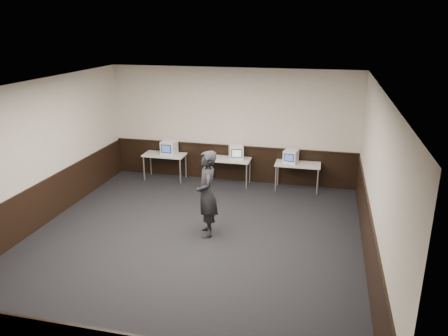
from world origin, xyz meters
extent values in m
plane|color=black|center=(0.00, 0.00, 0.00)|extent=(8.00, 8.00, 0.00)
plane|color=white|center=(0.00, 0.00, 3.20)|extent=(8.00, 8.00, 0.00)
plane|color=beige|center=(0.00, 4.00, 1.60)|extent=(7.00, 0.00, 7.00)
plane|color=beige|center=(0.00, -4.00, 1.60)|extent=(7.00, 0.00, 7.00)
plane|color=beige|center=(-3.50, 0.00, 1.60)|extent=(0.00, 8.00, 8.00)
plane|color=beige|center=(3.50, 0.00, 1.60)|extent=(0.00, 8.00, 8.00)
cube|color=black|center=(0.00, 3.98, 0.50)|extent=(6.98, 0.04, 1.00)
cube|color=black|center=(-3.48, 0.00, 0.50)|extent=(0.04, 7.98, 1.00)
cube|color=black|center=(3.48, 0.00, 0.50)|extent=(0.04, 7.98, 1.00)
cube|color=black|center=(0.00, 3.96, 1.02)|extent=(6.98, 0.06, 0.04)
cube|color=silver|center=(-1.90, 3.60, 0.73)|extent=(1.20, 0.60, 0.04)
cylinder|color=#999999|center=(-2.45, 3.35, 0.35)|extent=(0.04, 0.04, 0.71)
cylinder|color=#999999|center=(-1.35, 3.35, 0.35)|extent=(0.04, 0.04, 0.71)
cylinder|color=#999999|center=(-2.45, 3.85, 0.35)|extent=(0.04, 0.04, 0.71)
cylinder|color=#999999|center=(-1.35, 3.85, 0.35)|extent=(0.04, 0.04, 0.71)
cube|color=silver|center=(0.00, 3.60, 0.73)|extent=(1.20, 0.60, 0.04)
cylinder|color=#999999|center=(-0.55, 3.35, 0.35)|extent=(0.04, 0.04, 0.71)
cylinder|color=#999999|center=(0.55, 3.35, 0.35)|extent=(0.04, 0.04, 0.71)
cylinder|color=#999999|center=(-0.55, 3.85, 0.35)|extent=(0.04, 0.04, 0.71)
cylinder|color=#999999|center=(0.55, 3.85, 0.35)|extent=(0.04, 0.04, 0.71)
cube|color=silver|center=(1.90, 3.60, 0.73)|extent=(1.20, 0.60, 0.04)
cylinder|color=#999999|center=(1.35, 3.35, 0.35)|extent=(0.04, 0.04, 0.71)
cylinder|color=#999999|center=(2.45, 3.35, 0.35)|extent=(0.04, 0.04, 0.71)
cylinder|color=#999999|center=(1.35, 3.85, 0.35)|extent=(0.04, 0.04, 0.71)
cylinder|color=#999999|center=(2.45, 3.85, 0.35)|extent=(0.04, 0.04, 0.71)
cube|color=white|center=(-1.76, 3.62, 0.95)|extent=(0.42, 0.44, 0.40)
cube|color=black|center=(-1.77, 3.41, 0.97)|extent=(0.30, 0.03, 0.24)
cube|color=#35519E|center=(-1.77, 3.40, 0.97)|extent=(0.26, 0.02, 0.20)
cube|color=white|center=(0.19, 3.64, 0.94)|extent=(0.49, 0.50, 0.38)
cube|color=black|center=(0.25, 3.44, 0.96)|extent=(0.28, 0.10, 0.23)
cube|color=silver|center=(0.26, 3.43, 0.96)|extent=(0.24, 0.08, 0.19)
cube|color=white|center=(1.70, 3.63, 0.93)|extent=(0.42, 0.43, 0.35)
cube|color=black|center=(1.66, 3.44, 0.94)|extent=(0.26, 0.07, 0.21)
cube|color=#35469E|center=(1.66, 3.44, 0.94)|extent=(0.23, 0.05, 0.18)
imported|color=black|center=(0.24, 0.49, 0.93)|extent=(0.64, 0.79, 1.86)
camera|label=1|loc=(2.56, -7.68, 4.33)|focal=35.00mm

